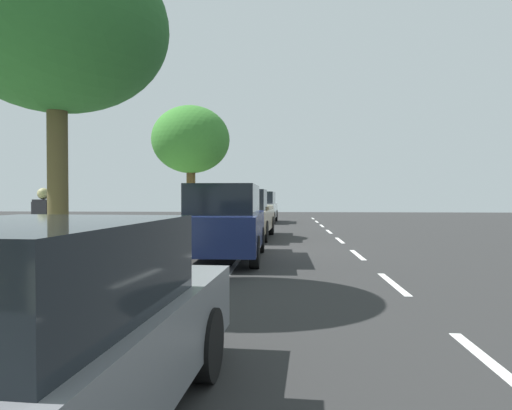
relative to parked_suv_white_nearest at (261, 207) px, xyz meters
name	(u,v)px	position (x,y,z in m)	size (l,w,h in m)	color
ground	(247,252)	(-0.43, 15.19, -1.03)	(69.25, 69.25, 0.00)	#292929
sidewalk	(130,248)	(3.21, 15.19, -0.95)	(4.01, 43.28, 0.15)	#A1AA8E
curb_edge	(197,249)	(1.12, 15.19, -0.95)	(0.16, 43.28, 0.15)	gray
lane_stripe_centre	(358,255)	(-3.65, 15.65, -1.02)	(0.14, 44.20, 0.01)	white
lane_stripe_bike_edge	(245,252)	(-0.35, 15.19, -1.02)	(0.12, 43.28, 0.01)	white
parked_suv_white_nearest	(261,207)	(0.00, 0.00, 0.00)	(2.07, 4.75, 1.99)	white
parked_pickup_tan_second	(246,216)	(0.02, 10.82, -0.13)	(2.17, 5.37, 1.95)	tan
parked_suv_dark_blue_mid	(225,221)	(0.02, 16.77, 0.00)	(2.01, 4.72, 1.99)	navy
parked_sedan_grey_far	(26,345)	(0.03, 25.82, -0.27)	(2.03, 4.49, 1.52)	slate
bicycle_at_curb	(241,223)	(0.66, 6.64, -0.66)	(1.36, 1.13, 0.74)	black
cyclist_with_backpack	(237,209)	(0.88, 6.21, 0.03)	(0.53, 0.55, 1.73)	#C6B284
street_tree_near_cyclist	(191,140)	(2.29, 10.61, 2.95)	(3.17, 3.17, 5.22)	#523B20
street_tree_mid_block	(56,27)	(2.29, 21.18, 3.52)	(3.77, 3.77, 5.87)	#4A4025
pedestrian_on_phone	(44,223)	(3.45, 19.59, 0.09)	(0.60, 0.32, 1.70)	black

